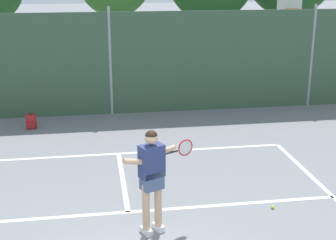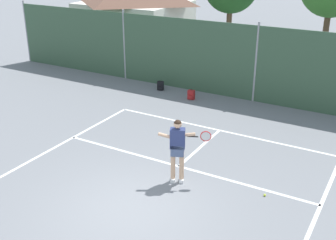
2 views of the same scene
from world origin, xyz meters
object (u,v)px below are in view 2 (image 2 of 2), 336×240
object	(u,v)px
tennis_player	(178,145)
backpack_black	(160,86)
tennis_ball	(265,195)
backpack_red	(191,95)

from	to	relation	value
tennis_player	backpack_black	distance (m)	7.99
tennis_player	tennis_ball	world-z (taller)	tennis_player
tennis_ball	backpack_black	world-z (taller)	backpack_black
tennis_ball	backpack_black	xyz separation A→B (m)	(-6.81, 6.09, 0.16)
backpack_red	tennis_ball	bearing A→B (deg)	-48.31
backpack_black	backpack_red	distance (m)	1.79
tennis_player	backpack_red	distance (m)	6.79
tennis_player	backpack_red	size ratio (longest dim) A/B	4.01
backpack_red	tennis_player	bearing A→B (deg)	-66.22
tennis_player	backpack_black	size ratio (longest dim) A/B	4.01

